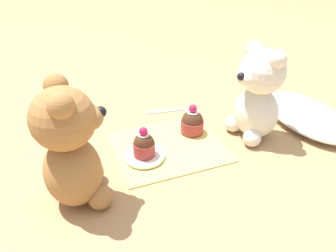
# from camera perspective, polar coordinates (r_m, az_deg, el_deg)

# --- Properties ---
(ground_plane) EXTENTS (4.00, 4.00, 0.00)m
(ground_plane) POSITION_cam_1_polar(r_m,az_deg,el_deg) (0.73, 0.00, -3.74)
(ground_plane) COLOR tan
(knitted_placemat) EXTENTS (0.20, 0.24, 0.01)m
(knitted_placemat) POSITION_cam_1_polar(r_m,az_deg,el_deg) (0.73, 0.00, -3.55)
(knitted_placemat) COLOR #E0D166
(knitted_placemat) RESTS_ON ground_plane
(tulle_cloth) EXTENTS (0.26, 0.15, 0.04)m
(tulle_cloth) POSITION_cam_1_polar(r_m,az_deg,el_deg) (0.88, 23.12, 1.69)
(tulle_cloth) COLOR white
(tulle_cloth) RESTS_ON ground_plane
(teddy_bear_cream) EXTENTS (0.11, 0.12, 0.22)m
(teddy_bear_cream) POSITION_cam_1_polar(r_m,az_deg,el_deg) (0.74, 15.37, 5.31)
(teddy_bear_cream) COLOR silver
(teddy_bear_cream) RESTS_ON ground_plane
(teddy_bear_tan) EXTENTS (0.11, 0.12, 0.23)m
(teddy_bear_tan) POSITION_cam_1_polar(r_m,az_deg,el_deg) (0.56, -16.57, -3.69)
(teddy_bear_tan) COLOR #A3703D
(teddy_bear_tan) RESTS_ON ground_plane
(cupcake_near_cream_bear) EXTENTS (0.05, 0.05, 0.07)m
(cupcake_near_cream_bear) POSITION_cam_1_polar(r_m,az_deg,el_deg) (0.76, 4.25, 0.65)
(cupcake_near_cream_bear) COLOR #993333
(cupcake_near_cream_bear) RESTS_ON knitted_placemat
(saucer_plate) EXTENTS (0.09, 0.09, 0.01)m
(saucer_plate) POSITION_cam_1_polar(r_m,az_deg,el_deg) (0.69, -4.12, -5.16)
(saucer_plate) COLOR white
(saucer_plate) RESTS_ON knitted_placemat
(cupcake_near_tan_bear) EXTENTS (0.05, 0.05, 0.07)m
(cupcake_near_tan_bear) POSITION_cam_1_polar(r_m,az_deg,el_deg) (0.68, -4.21, -3.29)
(cupcake_near_tan_bear) COLOR #993333
(cupcake_near_tan_bear) RESTS_ON saucer_plate
(teaspoon) EXTENTS (0.03, 0.11, 0.01)m
(teaspoon) POSITION_cam_1_polar(r_m,az_deg,el_deg) (0.86, -0.47, 2.73)
(teaspoon) COLOR silver
(teaspoon) RESTS_ON ground_plane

